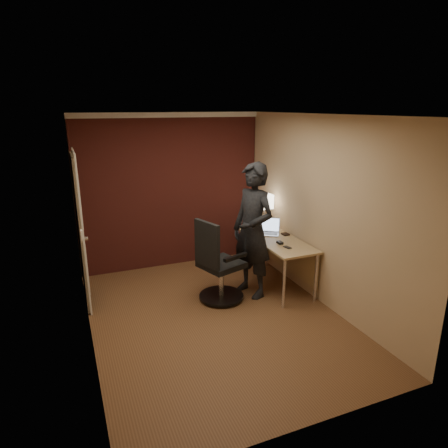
{
  "coord_description": "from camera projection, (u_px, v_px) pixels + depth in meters",
  "views": [
    {
      "loc": [
        -1.62,
        -4.26,
        2.6
      ],
      "look_at": [
        0.35,
        0.55,
        1.05
      ],
      "focal_mm": 32.0,
      "sensor_mm": 36.0,
      "label": 1
    }
  ],
  "objects": [
    {
      "name": "desk",
      "position": [
        280.0,
        246.0,
        5.9
      ],
      "size": [
        0.6,
        1.5,
        0.73
      ],
      "color": "tan",
      "rests_on": "ground"
    },
    {
      "name": "office_chair",
      "position": [
        217.0,
        267.0,
        5.4
      ],
      "size": [
        0.65,
        0.72,
        1.14
      ],
      "color": "black",
      "rests_on": "ground"
    },
    {
      "name": "room",
      "position": [
        161.0,
        191.0,
        5.99
      ],
      "size": [
        4.0,
        4.0,
        4.0
      ],
      "color": "brown",
      "rests_on": "ground"
    },
    {
      "name": "wallet",
      "position": [
        285.0,
        234.0,
        6.0
      ],
      "size": [
        0.1,
        0.11,
        0.02
      ],
      "primitive_type": "cube",
      "rotation": [
        0.0,
        0.0,
        0.05
      ],
      "color": "black",
      "rests_on": "desk"
    },
    {
      "name": "laptop",
      "position": [
        268.0,
        229.0,
        6.06
      ],
      "size": [
        0.42,
        0.4,
        0.23
      ],
      "color": "silver",
      "rests_on": "desk"
    },
    {
      "name": "phone",
      "position": [
        287.0,
        247.0,
        5.46
      ],
      "size": [
        0.08,
        0.13,
        0.01
      ],
      "primitive_type": "cube",
      "rotation": [
        0.0,
        0.0,
        0.23
      ],
      "color": "black",
      "rests_on": "desk"
    },
    {
      "name": "desk_lamp",
      "position": [
        264.0,
        202.0,
        6.27
      ],
      "size": [
        0.22,
        0.22,
        0.54
      ],
      "color": "silver",
      "rests_on": "desk"
    },
    {
      "name": "person",
      "position": [
        253.0,
        231.0,
        5.49
      ],
      "size": [
        0.64,
        0.79,
        1.88
      ],
      "primitive_type": "imported",
      "rotation": [
        0.0,
        0.0,
        -1.25
      ],
      "color": "black",
      "rests_on": "ground"
    },
    {
      "name": "mouse",
      "position": [
        280.0,
        243.0,
        5.61
      ],
      "size": [
        0.06,
        0.1,
        0.03
      ],
      "primitive_type": "cube",
      "rotation": [
        0.0,
        0.0,
        -0.0
      ],
      "color": "black",
      "rests_on": "desk"
    }
  ]
}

